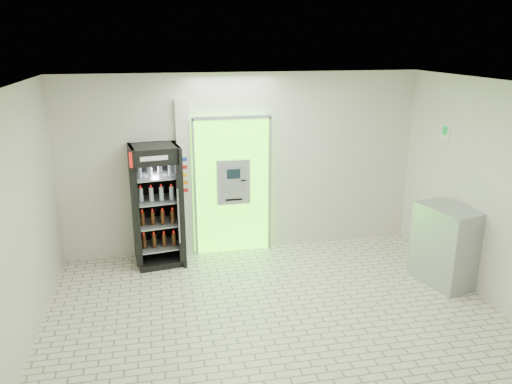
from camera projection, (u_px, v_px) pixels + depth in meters
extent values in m
plane|color=beige|center=(278.00, 322.00, 6.44)|extent=(6.00, 6.00, 0.00)
plane|color=silver|center=(243.00, 164.00, 8.34)|extent=(6.00, 0.00, 6.00)
plane|color=silver|center=(364.00, 323.00, 3.66)|extent=(6.00, 0.00, 6.00)
plane|color=silver|center=(13.00, 231.00, 5.42)|extent=(0.00, 5.00, 5.00)
plane|color=silver|center=(500.00, 197.00, 6.58)|extent=(0.00, 5.00, 5.00)
plane|color=white|center=(282.00, 86.00, 5.56)|extent=(6.00, 6.00, 0.00)
cube|color=#4DFF15|center=(232.00, 186.00, 8.34)|extent=(1.20, 0.12, 2.30)
cube|color=gray|center=(232.00, 118.00, 7.94)|extent=(1.28, 0.04, 0.06)
cube|color=gray|center=(195.00, 189.00, 8.15)|extent=(0.04, 0.04, 2.30)
cube|color=gray|center=(270.00, 185.00, 8.40)|extent=(0.04, 0.04, 2.30)
cube|color=black|center=(239.00, 223.00, 8.50)|extent=(0.62, 0.01, 0.67)
cube|color=black|center=(211.00, 138.00, 7.98)|extent=(0.22, 0.01, 0.18)
cube|color=#9D9FA4|center=(233.00, 182.00, 8.21)|extent=(0.55, 0.12, 0.75)
cube|color=black|center=(234.00, 174.00, 8.10)|extent=(0.22, 0.01, 0.16)
cube|color=gray|center=(234.00, 190.00, 8.18)|extent=(0.16, 0.01, 0.12)
cube|color=black|center=(243.00, 181.00, 8.17)|extent=(0.09, 0.01, 0.02)
cube|color=black|center=(234.00, 200.00, 8.23)|extent=(0.28, 0.01, 0.03)
cube|color=silver|center=(185.00, 179.00, 8.16)|extent=(0.22, 0.10, 2.60)
cube|color=#193FB2|center=(184.00, 159.00, 8.01)|extent=(0.09, 0.01, 0.06)
cube|color=red|center=(185.00, 167.00, 8.05)|extent=(0.09, 0.01, 0.06)
cube|color=yellow|center=(185.00, 175.00, 8.09)|extent=(0.09, 0.01, 0.06)
cube|color=orange|center=(185.00, 183.00, 8.12)|extent=(0.09, 0.01, 0.06)
cube|color=red|center=(186.00, 190.00, 8.16)|extent=(0.09, 0.01, 0.06)
cube|color=black|center=(157.00, 206.00, 7.90)|extent=(0.82, 0.76, 1.94)
cube|color=black|center=(157.00, 200.00, 8.18)|extent=(0.73, 0.16, 1.94)
cube|color=red|center=(154.00, 158.00, 7.34)|extent=(0.71, 0.11, 0.23)
cube|color=white|center=(154.00, 158.00, 7.34)|extent=(0.40, 0.07, 0.07)
cube|color=black|center=(160.00, 259.00, 8.17)|extent=(0.82, 0.76, 0.10)
cylinder|color=gray|center=(179.00, 216.00, 7.65)|extent=(0.03, 0.03, 0.87)
cube|color=gray|center=(159.00, 245.00, 8.10)|extent=(0.69, 0.65, 0.02)
cube|color=gray|center=(158.00, 223.00, 7.98)|extent=(0.69, 0.65, 0.02)
cube|color=gray|center=(157.00, 200.00, 7.87)|extent=(0.69, 0.65, 0.02)
cube|color=gray|center=(155.00, 176.00, 7.76)|extent=(0.69, 0.65, 0.02)
cube|color=#9D9FA4|center=(446.00, 245.00, 7.34)|extent=(0.78, 1.00, 1.18)
cube|color=gray|center=(428.00, 243.00, 7.26)|extent=(0.20, 0.85, 0.01)
cube|color=white|center=(445.00, 132.00, 7.71)|extent=(0.02, 0.22, 0.26)
cube|color=#0D9334|center=(445.00, 130.00, 7.70)|extent=(0.00, 0.14, 0.14)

